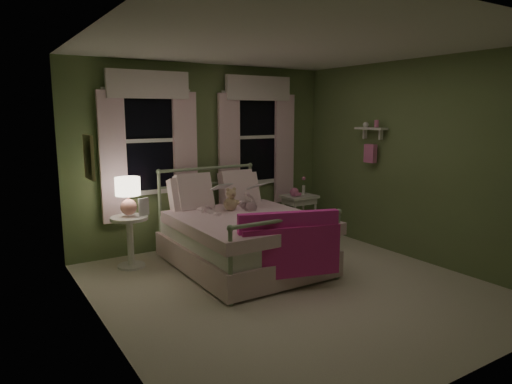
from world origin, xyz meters
TOP-DOWN VIEW (x-y plane):
  - room_shell at (0.00, 0.00)m, footprint 4.20×4.20m
  - bed at (-0.10, 0.92)m, footprint 1.58×2.04m
  - pink_throw at (-0.10, -0.11)m, footprint 1.08×0.45m
  - child_left at (-0.38, 1.34)m, footprint 0.27×0.18m
  - child_right at (0.18, 1.34)m, footprint 0.44×0.39m
  - book_left at (-0.38, 1.09)m, footprint 0.20×0.12m
  - book_right at (0.18, 1.09)m, footprint 0.22×0.17m
  - teddy_bear at (-0.10, 1.18)m, footprint 0.23×0.18m
  - nightstand_left at (-1.30, 1.61)m, footprint 0.46×0.46m
  - table_lamp at (-1.30, 1.61)m, footprint 0.30×0.30m
  - book_nightstand at (-1.20, 1.53)m, footprint 0.23×0.27m
  - nightstand_right at (1.39, 1.66)m, footprint 0.50×0.40m
  - pink_toy at (1.29, 1.66)m, footprint 0.14×0.18m
  - bud_vase at (1.51, 1.71)m, footprint 0.06×0.06m
  - window_left at (-0.85, 2.03)m, footprint 1.34×0.13m
  - window_right at (0.85, 2.03)m, footprint 1.34×0.13m
  - wall_shelf at (1.90, 0.70)m, footprint 0.15×0.50m
  - framed_picture at (-1.95, 0.60)m, footprint 0.03×0.32m

SIDE VIEW (x-z plane):
  - bed at x=-0.10m, z-range -0.21..0.98m
  - nightstand_left at x=-1.30m, z-range 0.09..0.74m
  - nightstand_right at x=1.39m, z-range 0.23..0.87m
  - pink_throw at x=-0.10m, z-range 0.26..0.96m
  - book_nightstand at x=-1.20m, z-range 0.65..0.67m
  - pink_toy at x=1.29m, z-range 0.64..0.78m
  - bud_vase at x=1.51m, z-range 0.65..0.93m
  - teddy_bear at x=-0.10m, z-range 0.64..0.95m
  - book_right at x=0.18m, z-range 0.79..1.05m
  - child_left at x=-0.38m, z-range 0.57..1.30m
  - table_lamp at x=-1.30m, z-range 0.72..1.19m
  - child_right at x=0.18m, z-range 0.57..1.34m
  - book_left at x=-0.38m, z-range 0.83..1.09m
  - room_shell at x=0.00m, z-range -0.80..3.40m
  - framed_picture at x=-1.95m, z-range 1.29..1.71m
  - wall_shelf at x=1.90m, z-range 1.22..1.82m
  - window_left at x=-0.85m, z-range 0.64..2.60m
  - window_right at x=0.85m, z-range 0.64..2.60m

